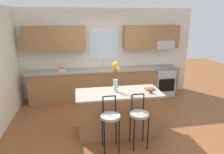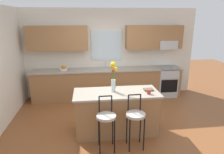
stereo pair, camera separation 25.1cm
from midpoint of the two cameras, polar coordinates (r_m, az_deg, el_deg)
ground_plane at (r=4.92m, az=2.49°, el=-13.08°), size 14.00×14.00×0.00m
back_wall_assembly at (r=6.32m, az=-0.03°, el=8.08°), size 5.60×0.50×2.70m
counter_run at (r=6.28m, az=-0.03°, el=-1.77°), size 4.56×0.64×0.92m
sink_faucet at (r=6.25m, az=-0.73°, el=3.81°), size 0.02×0.13×0.23m
oven_range at (r=6.74m, az=15.91°, el=-1.20°), size 0.60×0.64×0.92m
kitchen_island at (r=4.43m, az=2.86°, el=-9.83°), size 1.78×0.77×0.92m
bar_stool_near at (r=3.79m, az=0.30°, el=-11.68°), size 0.36×0.36×1.04m
bar_stool_middle at (r=3.89m, az=8.51°, el=-11.08°), size 0.36×0.36×1.04m
flower_vase at (r=4.17m, az=2.14°, el=0.57°), size 0.16×0.15×0.64m
mug_ceramic at (r=4.22m, az=12.00°, el=-4.14°), size 0.08×0.08×0.09m
cookbook at (r=4.44m, az=11.80°, el=-3.48°), size 0.20×0.15×0.03m
fruit_bowl_oranges at (r=6.13m, az=-12.34°, el=2.28°), size 0.24×0.24×0.16m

